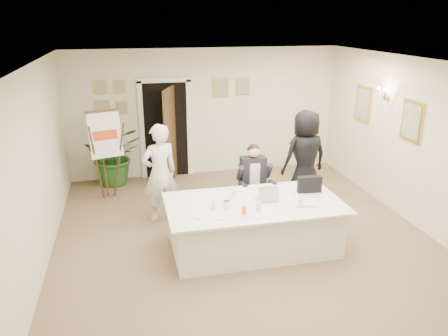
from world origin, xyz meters
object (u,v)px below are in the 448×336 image
object	(u,v)px
seated_man	(254,182)
steel_jug	(227,204)
paper_stack	(305,203)
flip_chart	(106,159)
laptop	(266,191)
laptop_bag	(310,184)
conference_table	(254,225)
standing_woman	(305,157)
standing_man	(160,173)
oj_glass	(244,210)
potted_palm	(114,155)

from	to	relation	value
seated_man	steel_jug	distance (m)	1.38
seated_man	paper_stack	bearing A→B (deg)	-78.20
flip_chart	paper_stack	distance (m)	4.05
seated_man	flip_chart	bearing A→B (deg)	142.84
laptop	laptop_bag	distance (m)	0.78
seated_man	laptop_bag	world-z (taller)	seated_man
conference_table	standing_woman	xyz separation A→B (m)	(1.46, 1.55, 0.51)
conference_table	standing_man	bearing A→B (deg)	134.08
oj_glass	laptop	bearing A→B (deg)	42.83
steel_jug	potted_palm	bearing A→B (deg)	115.45
seated_man	standing_man	bearing A→B (deg)	162.89
standing_woman	laptop	bearing A→B (deg)	42.16
laptop_bag	steel_jug	bearing A→B (deg)	-162.97
seated_man	flip_chart	size ratio (longest dim) A/B	0.79
conference_table	steel_jug	distance (m)	0.63
oj_glass	steel_jug	size ratio (longest dim) A/B	1.18
seated_man	oj_glass	xyz separation A→B (m)	(-0.56, -1.42, 0.15)
standing_woman	oj_glass	distance (m)	2.59
flip_chart	laptop_bag	distance (m)	3.97
standing_man	laptop_bag	xyz separation A→B (m)	(2.27, -1.14, 0.04)
potted_palm	laptop	size ratio (longest dim) A/B	3.80
steel_jug	laptop	bearing A→B (deg)	13.80
conference_table	seated_man	distance (m)	1.12
potted_palm	oj_glass	bearing A→B (deg)	-63.89
seated_man	standing_woman	bearing A→B (deg)	17.25
laptop_bag	seated_man	bearing A→B (deg)	133.51
standing_woman	steel_jug	bearing A→B (deg)	33.10
flip_chart	paper_stack	bearing A→B (deg)	-43.25
conference_table	laptop_bag	distance (m)	1.12
standing_man	paper_stack	size ratio (longest dim) A/B	5.21
flip_chart	potted_palm	xyz separation A→B (m)	(0.14, 0.81, -0.17)
seated_man	paper_stack	xyz separation A→B (m)	(0.42, -1.28, 0.10)
standing_man	steel_jug	world-z (taller)	standing_man
standing_woman	potted_palm	world-z (taller)	standing_woman
standing_woman	oj_glass	size ratio (longest dim) A/B	13.90
seated_man	potted_palm	xyz separation A→B (m)	(-2.39, 2.31, -0.05)
standing_woman	steel_jug	world-z (taller)	standing_woman
seated_man	potted_palm	distance (m)	3.33
conference_table	oj_glass	bearing A→B (deg)	-124.84
potted_palm	laptop_bag	distance (m)	4.40
standing_man	standing_woman	xyz separation A→B (m)	(2.76, 0.21, 0.03)
standing_man	laptop	distance (m)	1.98
standing_man	laptop	world-z (taller)	standing_man
oj_glass	potted_palm	bearing A→B (deg)	116.11
laptop	laptop_bag	bearing A→B (deg)	9.66
flip_chart	standing_woman	bearing A→B (deg)	-14.94
potted_palm	laptop_bag	bearing A→B (deg)	-45.83
conference_table	potted_palm	size ratio (longest dim) A/B	2.07
seated_man	laptop	bearing A→B (deg)	-101.90
conference_table	flip_chart	bearing A→B (deg)	131.28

